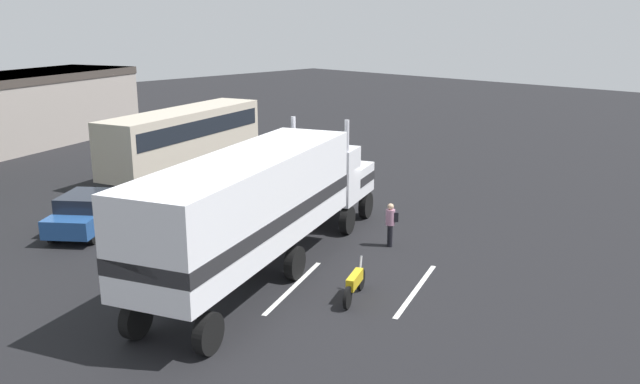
% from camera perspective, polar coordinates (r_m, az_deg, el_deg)
% --- Properties ---
extents(ground_plane, '(120.00, 120.00, 0.00)m').
position_cam_1_polar(ground_plane, '(26.42, 0.36, -3.08)').
color(ground_plane, black).
extents(lane_stripe_near, '(4.10, 1.90, 0.01)m').
position_cam_1_polar(lane_stripe_near, '(20.77, -2.30, -8.25)').
color(lane_stripe_near, silver).
rests_on(lane_stripe_near, ground_plane).
extents(lane_stripe_mid, '(4.18, 1.69, 0.01)m').
position_cam_1_polar(lane_stripe_mid, '(20.74, 8.37, -8.44)').
color(lane_stripe_mid, silver).
rests_on(lane_stripe_mid, ground_plane).
extents(semi_truck, '(14.05, 7.66, 4.50)m').
position_cam_1_polar(semi_truck, '(21.12, -4.87, -0.65)').
color(semi_truck, white).
rests_on(semi_truck, ground_plane).
extents(person_bystander, '(0.46, 0.46, 1.63)m').
position_cam_1_polar(person_bystander, '(24.17, 6.19, -2.69)').
color(person_bystander, black).
rests_on(person_bystander, ground_plane).
extents(parked_bus, '(11.25, 5.81, 3.40)m').
position_cam_1_polar(parked_bus, '(36.15, -11.75, 4.91)').
color(parked_bus, '#BFB29E').
rests_on(parked_bus, ground_plane).
extents(parked_car, '(4.57, 4.14, 1.57)m').
position_cam_1_polar(parked_car, '(27.28, -19.52, -1.61)').
color(parked_car, '#234C8C').
rests_on(parked_car, ground_plane).
extents(motorcycle, '(1.95, 0.99, 1.12)m').
position_cam_1_polar(motorcycle, '(19.80, 3.04, -7.96)').
color(motorcycle, black).
rests_on(motorcycle, ground_plane).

